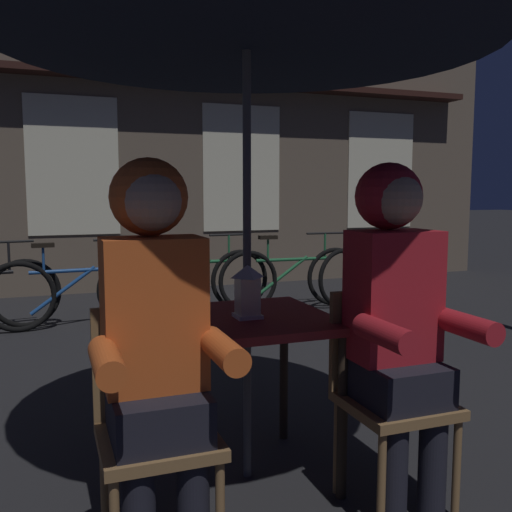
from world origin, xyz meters
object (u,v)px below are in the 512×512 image
(person_left_hooded, at_px, (155,321))
(person_right_hooded, at_px, (397,302))
(patio_umbrella, at_px, (247,3))
(chair_right, at_px, (386,385))
(bicycle_fourth, at_px, (194,281))
(bicycle_fifth, at_px, (292,277))
(cafe_table, at_px, (247,338))
(bicycle_furthest, at_px, (376,273))
(bicycle_third, at_px, (76,291))
(lantern, at_px, (247,290))
(chair_left, at_px, (154,416))

(person_left_hooded, distance_m, person_right_hooded, 0.96)
(patio_umbrella, xyz_separation_m, chair_right, (0.48, -0.37, -1.57))
(bicycle_fourth, bearing_deg, bicycle_fifth, -6.12)
(person_right_hooded, relative_size, bicycle_fourth, 0.83)
(cafe_table, xyz_separation_m, bicycle_fourth, (0.63, 3.46, -0.29))
(patio_umbrella, relative_size, chair_right, 2.66)
(bicycle_furthest, bearing_deg, bicycle_third, -179.07)
(bicycle_furthest, bearing_deg, chair_right, -121.70)
(person_left_hooded, bearing_deg, person_right_hooded, 0.00)
(bicycle_third, xyz_separation_m, bicycle_fourth, (1.20, 0.21, 0.00))
(bicycle_third, distance_m, bicycle_fourth, 1.22)
(lantern, bearing_deg, patio_umbrella, 73.27)
(chair_right, bearing_deg, bicycle_fifth, 71.79)
(lantern, distance_m, person_left_hooded, 0.61)
(chair_right, bearing_deg, bicycle_furthest, 58.30)
(chair_right, distance_m, person_left_hooded, 1.03)
(chair_right, relative_size, person_right_hooded, 0.62)
(lantern, height_order, bicycle_fourth, lantern)
(chair_left, bearing_deg, patio_umbrella, 37.55)
(cafe_table, relative_size, lantern, 3.20)
(chair_left, height_order, person_right_hooded, person_right_hooded)
(lantern, distance_m, bicycle_fourth, 3.59)
(chair_right, xyz_separation_m, bicycle_furthest, (2.27, 3.67, -0.14))
(person_left_hooded, relative_size, person_right_hooded, 1.00)
(chair_left, bearing_deg, bicycle_furthest, 48.68)
(patio_umbrella, distance_m, chair_right, 1.68)
(chair_left, xyz_separation_m, bicycle_fourth, (1.11, 3.83, -0.14))
(cafe_table, height_order, lantern, lantern)
(person_left_hooded, xyz_separation_m, bicycle_third, (-0.09, 3.67, -0.50))
(lantern, distance_m, chair_left, 0.68)
(person_left_hooded, bearing_deg, patio_umbrella, 41.57)
(patio_umbrella, xyz_separation_m, chair_left, (-0.48, -0.37, -1.57))
(bicycle_furthest, bearing_deg, cafe_table, -129.77)
(bicycle_furthest, bearing_deg, bicycle_fourth, 175.72)
(chair_left, distance_m, bicycle_third, 3.62)
(patio_umbrella, relative_size, lantern, 10.00)
(patio_umbrella, height_order, bicycle_furthest, patio_umbrella)
(cafe_table, height_order, bicycle_fourth, bicycle_fourth)
(chair_right, bearing_deg, cafe_table, 142.45)
(bicycle_fourth, distance_m, bicycle_fifth, 1.08)
(lantern, bearing_deg, cafe_table, 73.27)
(bicycle_furthest, bearing_deg, lantern, -129.57)
(lantern, xyz_separation_m, chair_right, (0.49, -0.33, -0.37))
(chair_left, relative_size, person_right_hooded, 0.62)
(patio_umbrella, height_order, lantern, patio_umbrella)
(chair_left, relative_size, person_left_hooded, 0.62)
(cafe_table, relative_size, bicycle_fourth, 0.44)
(bicycle_third, height_order, bicycle_fifth, same)
(bicycle_fifth, bearing_deg, person_right_hooded, -107.95)
(bicycle_fifth, bearing_deg, chair_left, -120.44)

